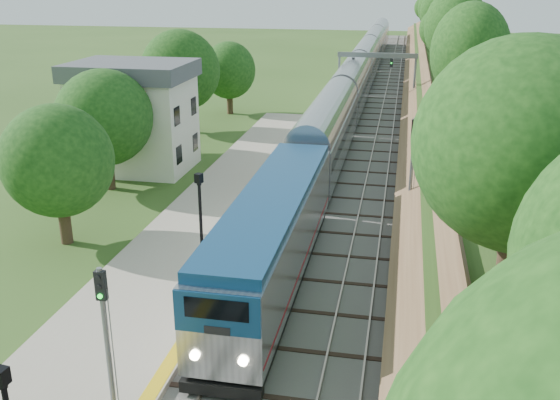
% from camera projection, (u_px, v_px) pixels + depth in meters
% --- Properties ---
extents(trackbed, '(9.50, 170.00, 0.28)m').
position_uv_depth(trackbed, '(373.00, 102.00, 72.26)').
color(trackbed, '#4C4944').
rests_on(trackbed, ground).
extents(platform, '(6.40, 68.00, 0.38)m').
position_uv_depth(platform, '(187.00, 250.00, 32.96)').
color(platform, '#A29582').
rests_on(platform, ground).
extents(yellow_stripe, '(0.55, 68.00, 0.01)m').
position_uv_depth(yellow_stripe, '(239.00, 251.00, 32.37)').
color(yellow_stripe, gold).
rests_on(yellow_stripe, platform).
extents(embankment, '(10.64, 170.00, 11.70)m').
position_uv_depth(embankment, '(448.00, 88.00, 70.08)').
color(embankment, brown).
rests_on(embankment, ground).
extents(station_building, '(8.60, 6.60, 8.00)m').
position_uv_depth(station_building, '(134.00, 115.00, 46.16)').
color(station_building, white).
rests_on(station_building, ground).
extents(signal_gantry, '(8.40, 0.38, 6.20)m').
position_uv_depth(signal_gantry, '(377.00, 66.00, 65.93)').
color(signal_gantry, slate).
rests_on(signal_gantry, ground).
extents(trees_behind_platform, '(7.82, 53.32, 7.21)m').
position_uv_depth(trees_behind_platform, '(114.00, 143.00, 36.89)').
color(trees_behind_platform, '#332316').
rests_on(trees_behind_platform, ground).
extents(train, '(2.99, 120.03, 4.40)m').
position_uv_depth(train, '(358.00, 78.00, 75.07)').
color(train, black).
rests_on(train, trackbed).
extents(lamppost_far, '(0.49, 0.49, 4.92)m').
position_uv_depth(lamppost_far, '(201.00, 228.00, 29.55)').
color(lamppost_far, black).
rests_on(lamppost_far, platform).
extents(signal_platform, '(0.32, 0.25, 5.46)m').
position_uv_depth(signal_platform, '(106.00, 331.00, 18.90)').
color(signal_platform, slate).
rests_on(signal_platform, platform).
extents(signal_farside, '(0.36, 0.28, 6.50)m').
position_uv_depth(signal_farside, '(412.00, 162.00, 34.66)').
color(signal_farside, slate).
rests_on(signal_farside, ground).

